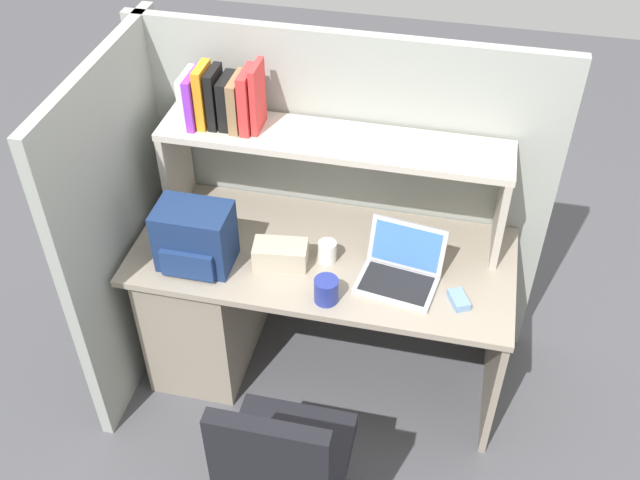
# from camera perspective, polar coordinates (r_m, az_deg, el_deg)

# --- Properties ---
(ground_plane) EXTENTS (8.00, 8.00, 0.00)m
(ground_plane) POSITION_cam_1_polar(r_m,az_deg,el_deg) (3.64, 0.17, -9.64)
(ground_plane) COLOR #4C4C51
(desk) EXTENTS (1.60, 0.70, 0.73)m
(desk) POSITION_cam_1_polar(r_m,az_deg,el_deg) (3.42, -6.22, -4.18)
(desk) COLOR gray
(desk) RESTS_ON ground_plane
(cubicle_partition_rear) EXTENTS (1.84, 0.05, 1.55)m
(cubicle_partition_rear) POSITION_cam_1_polar(r_m,az_deg,el_deg) (3.37, 1.60, 3.72)
(cubicle_partition_rear) COLOR #939991
(cubicle_partition_rear) RESTS_ON ground_plane
(cubicle_partition_left) EXTENTS (0.05, 1.06, 1.55)m
(cubicle_partition_left) POSITION_cam_1_polar(r_m,az_deg,el_deg) (3.29, -14.61, 1.13)
(cubicle_partition_left) COLOR #939991
(cubicle_partition_left) RESTS_ON ground_plane
(overhead_hutch) EXTENTS (1.44, 0.28, 0.45)m
(overhead_hutch) POSITION_cam_1_polar(r_m,az_deg,el_deg) (3.04, 1.03, 6.32)
(overhead_hutch) COLOR #B3A99C
(overhead_hutch) RESTS_ON desk
(reference_books_on_shelf) EXTENTS (0.32, 0.19, 0.28)m
(reference_books_on_shelf) POSITION_cam_1_polar(r_m,az_deg,el_deg) (3.04, -7.46, 10.73)
(reference_books_on_shelf) COLOR white
(reference_books_on_shelf) RESTS_ON overhead_hutch
(laptop) EXTENTS (0.35, 0.31, 0.22)m
(laptop) POSITION_cam_1_polar(r_m,az_deg,el_deg) (2.98, 6.22, -2.29)
(laptop) COLOR #B7BABF
(laptop) RESTS_ON desk
(backpack) EXTENTS (0.30, 0.23, 0.27)m
(backpack) POSITION_cam_1_polar(r_m,az_deg,el_deg) (3.03, -9.64, 0.16)
(backpack) COLOR navy
(backpack) RESTS_ON desk
(computer_mouse) EXTENTS (0.10, 0.12, 0.03)m
(computer_mouse) POSITION_cam_1_polar(r_m,az_deg,el_deg) (2.94, 10.63, -4.54)
(computer_mouse) COLOR #7299C6
(computer_mouse) RESTS_ON desk
(paper_cup) EXTENTS (0.08, 0.08, 0.09)m
(paper_cup) POSITION_cam_1_polar(r_m,az_deg,el_deg) (3.05, 0.56, -0.90)
(paper_cup) COLOR white
(paper_cup) RESTS_ON desk
(tissue_box) EXTENTS (0.23, 0.15, 0.10)m
(tissue_box) POSITION_cam_1_polar(r_m,az_deg,el_deg) (3.04, -3.06, -1.09)
(tissue_box) COLOR #BFB299
(tissue_box) RESTS_ON desk
(snack_canister) EXTENTS (0.10, 0.10, 0.11)m
(snack_canister) POSITION_cam_1_polar(r_m,az_deg,el_deg) (2.88, 0.48, -3.88)
(snack_canister) COLOR navy
(snack_canister) RESTS_ON desk
(office_chair) EXTENTS (0.52, 0.52, 0.93)m
(office_chair) POSITION_cam_1_polar(r_m,az_deg,el_deg) (2.82, -2.80, -17.99)
(office_chair) COLOR black
(office_chair) RESTS_ON ground_plane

